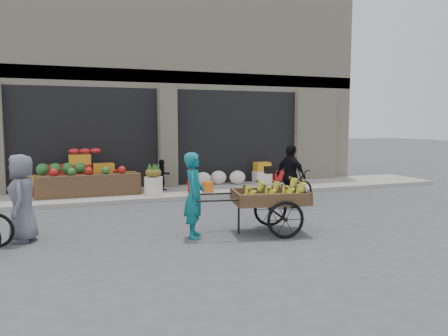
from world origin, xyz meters
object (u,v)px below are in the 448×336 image
object	(u,v)px
cyclist	(291,176)
vendor_grey	(22,198)
pineapple_bin	(153,186)
seated_person	(163,175)
banana_cart	(267,196)
vendor_woman	(194,195)
bicycle	(290,187)
fire_hydrant	(191,180)
orange_bucket	(208,187)

from	to	relation	value
cyclist	vendor_grey	bearing A→B (deg)	82.04
pineapple_bin	vendor_grey	xyz separation A→B (m)	(-3.11, -3.59, 0.43)
vendor_grey	cyclist	bearing A→B (deg)	102.97
vendor_grey	cyclist	world-z (taller)	cyclist
seated_person	vendor_grey	bearing A→B (deg)	-139.94
seated_person	banana_cart	xyz separation A→B (m)	(0.94, -5.19, 0.15)
vendor_woman	cyclist	xyz separation A→B (m)	(3.13, 1.94, 0.00)
vendor_woman	bicycle	bearing A→B (deg)	-33.55
banana_cart	vendor_grey	world-z (taller)	vendor_grey
vendor_woman	bicycle	xyz separation A→B (m)	(3.33, 2.34, -0.35)
banana_cart	vendor_woman	distance (m)	1.45
banana_cart	cyclist	size ratio (longest dim) A/B	1.58
vendor_woman	vendor_grey	size ratio (longest dim) A/B	1.01
fire_hydrant	bicycle	world-z (taller)	bicycle
seated_person	bicycle	world-z (taller)	seated_person
bicycle	pineapple_bin	bearing A→B (deg)	38.86
fire_hydrant	banana_cart	xyz separation A→B (m)	(0.24, -4.54, 0.23)
orange_bucket	vendor_grey	xyz separation A→B (m)	(-4.71, -3.49, 0.53)
orange_bucket	banana_cart	world-z (taller)	banana_cart
vendor_grey	pineapple_bin	bearing A→B (deg)	141.93
fire_hydrant	seated_person	xyz separation A→B (m)	(-0.70, 0.65, 0.08)
pineapple_bin	cyclist	distance (m)	3.94
bicycle	orange_bucket	bearing A→B (deg)	20.99
orange_bucket	banana_cart	xyz separation A→B (m)	(-0.26, -4.49, 0.47)
vendor_woman	vendor_grey	xyz separation A→B (m)	(-3.00, 0.84, -0.01)
seated_person	bicycle	bearing A→B (deg)	-53.68
banana_cart	cyclist	bearing A→B (deg)	61.47
vendor_woman	vendor_grey	distance (m)	3.12
seated_person	pineapple_bin	bearing A→B (deg)	-133.69
fire_hydrant	banana_cart	world-z (taller)	banana_cart
orange_bucket	vendor_grey	world-z (taller)	vendor_grey
pineapple_bin	fire_hydrant	size ratio (longest dim) A/B	0.73
pineapple_bin	orange_bucket	size ratio (longest dim) A/B	1.62
fire_hydrant	vendor_woman	bearing A→B (deg)	-105.41
vendor_woman	cyclist	size ratio (longest dim) A/B	1.00
pineapple_bin	bicycle	size ratio (longest dim) A/B	0.30
orange_bucket	cyclist	world-z (taller)	cyclist
orange_bucket	seated_person	distance (m)	1.42
fire_hydrant	seated_person	distance (m)	0.96
pineapple_bin	bicycle	world-z (taller)	bicycle
orange_bucket	bicycle	world-z (taller)	bicycle
pineapple_bin	orange_bucket	world-z (taller)	pineapple_bin
pineapple_bin	banana_cart	size ratio (longest dim) A/B	0.20
fire_hydrant	orange_bucket	xyz separation A→B (m)	(0.50, -0.05, -0.23)
pineapple_bin	cyclist	bearing A→B (deg)	-39.54
bicycle	banana_cart	bearing A→B (deg)	124.80
bicycle	cyclist	xyz separation A→B (m)	(-0.20, -0.40, 0.36)
banana_cart	orange_bucket	bearing A→B (deg)	96.94
orange_bucket	cyclist	bearing A→B (deg)	-59.32
pineapple_bin	vendor_woman	size ratio (longest dim) A/B	0.32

